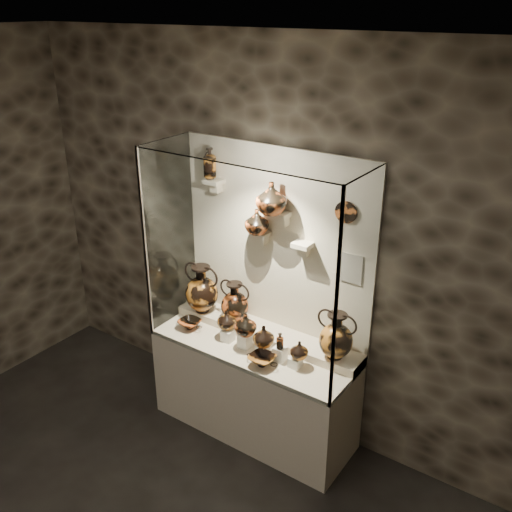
{
  "coord_description": "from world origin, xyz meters",
  "views": [
    {
      "loc": [
        2.22,
        -1.01,
        3.37
      ],
      "look_at": [
        0.02,
        2.18,
        1.63
      ],
      "focal_mm": 40.0,
      "sensor_mm": 36.0,
      "label": 1
    }
  ],
  "objects": [
    {
      "name": "bracket_cc",
      "position": [
        0.28,
        2.42,
        1.7
      ],
      "size": [
        0.14,
        0.12,
        0.04
      ],
      "primitive_type": "cube",
      "color": "beige",
      "rests_on": "back_panel"
    },
    {
      "name": "amphora_right",
      "position": [
        0.65,
        2.32,
        1.09
      ],
      "size": [
        0.34,
        0.34,
        0.38
      ],
      "primitive_type": null,
      "rotation": [
        0.0,
        0.0,
        -0.13
      ],
      "color": "#AD6621",
      "rests_on": "rear_tier"
    },
    {
      "name": "amphora_left",
      "position": [
        -0.63,
        2.3,
        1.11
      ],
      "size": [
        0.36,
        0.36,
        0.43
      ],
      "primitive_type": null,
      "rotation": [
        0.0,
        0.0,
        -0.06
      ],
      "color": "#AD6621",
      "rests_on": "rear_tier"
    },
    {
      "name": "amphora_mid",
      "position": [
        -0.29,
        2.33,
        1.08
      ],
      "size": [
        0.36,
        0.36,
        0.35
      ],
      "primitive_type": null,
      "rotation": [
        0.0,
        0.0,
        -0.37
      ],
      "color": "#BE5221",
      "rests_on": "rear_tier"
    },
    {
      "name": "kylix_right",
      "position": [
        0.2,
        2.0,
        0.88
      ],
      "size": [
        0.31,
        0.29,
        0.1
      ],
      "primitive_type": null,
      "rotation": [
        0.0,
        0.0,
        -0.33
      ],
      "color": "#AD6621",
      "rests_on": "front_tier"
    },
    {
      "name": "info_placard",
      "position": [
        0.66,
        2.47,
        1.58
      ],
      "size": [
        0.17,
        0.01,
        0.23
      ],
      "primitive_type": "cube",
      "color": "beige",
      "rests_on": "back_panel"
    },
    {
      "name": "bracket_cb",
      "position": [
        0.1,
        2.42,
        1.9
      ],
      "size": [
        0.1,
        0.12,
        0.04
      ],
      "primitive_type": "cube",
      "color": "beige",
      "rests_on": "back_panel"
    },
    {
      "name": "kylix_left",
      "position": [
        -0.6,
        2.1,
        0.88
      ],
      "size": [
        0.29,
        0.26,
        0.1
      ],
      "primitive_type": null,
      "rotation": [
        0.0,
        0.0,
        0.29
      ],
      "color": "#BE5221",
      "rests_on": "front_tier"
    },
    {
      "name": "pedestal_d",
      "position": [
        0.28,
        2.13,
        0.89
      ],
      "size": [
        0.09,
        0.09,
        0.12
      ],
      "primitive_type": "cube",
      "color": "white",
      "rests_on": "front_tier"
    },
    {
      "name": "jug_e",
      "position": [
        0.44,
        2.14,
        0.98
      ],
      "size": [
        0.17,
        0.17,
        0.14
      ],
      "primitive_type": "imported",
      "rotation": [
        0.0,
        0.0,
        -0.25
      ],
      "color": "#AD6621",
      "rests_on": "pedestal_e"
    },
    {
      "name": "lekythos_small",
      "position": [
        0.29,
        2.11,
        1.03
      ],
      "size": [
        0.07,
        0.07,
        0.15
      ],
      "primitive_type": null,
      "rotation": [
        0.0,
        0.0,
        0.01
      ],
      "color": "#BE5221",
      "rests_on": "pedestal_d"
    },
    {
      "name": "jug_b",
      "position": [
        -0.03,
        2.11,
        1.05
      ],
      "size": [
        0.2,
        0.2,
        0.19
      ],
      "primitive_type": "imported",
      "rotation": [
        0.0,
        0.0,
        0.12
      ],
      "color": "#BE5221",
      "rests_on": "pedestal_b"
    },
    {
      "name": "bracket_ul",
      "position": [
        -0.55,
        2.42,
        2.05
      ],
      "size": [
        0.14,
        0.12,
        0.04
      ],
      "primitive_type": "cube",
      "color": "beige",
      "rests_on": "back_panel"
    },
    {
      "name": "glass_right",
      "position": [
        0.85,
        2.18,
        1.6
      ],
      "size": [
        0.01,
        0.6,
        1.6
      ],
      "primitive_type": "cube",
      "color": "white",
      "rests_on": "plinth"
    },
    {
      "name": "lekythos_tall",
      "position": [
        -0.58,
        2.41,
        2.21
      ],
      "size": [
        0.14,
        0.14,
        0.28
      ],
      "primitive_type": null,
      "rotation": [
        0.0,
        0.0,
        -0.33
      ],
      "color": "#AD6621",
      "rests_on": "bracket_ul"
    },
    {
      "name": "frame_post_right",
      "position": [
        0.84,
        1.89,
        1.6
      ],
      "size": [
        0.02,
        0.02,
        1.6
      ],
      "primitive_type": "cube",
      "color": "gray",
      "rests_on": "plinth"
    },
    {
      "name": "wall_back",
      "position": [
        0.0,
        2.5,
        1.6
      ],
      "size": [
        5.0,
        0.02,
        3.2
      ],
      "primitive_type": "cube",
      "color": "black",
      "rests_on": "ground"
    },
    {
      "name": "rear_tier",
      "position": [
        0.0,
        2.35,
        0.85
      ],
      "size": [
        1.7,
        0.25,
        0.1
      ],
      "primitive_type": "cube",
      "color": "beige",
      "rests_on": "plinth"
    },
    {
      "name": "ovoid_vase_a",
      "position": [
        -0.1,
        2.37,
        1.82
      ],
      "size": [
        0.23,
        0.23,
        0.2
      ],
      "primitive_type": "imported",
      "rotation": [
        0.0,
        0.0,
        0.25
      ],
      "color": "#BE5221",
      "rests_on": "bracket_ca"
    },
    {
      "name": "ovoid_vase_b",
      "position": [
        0.04,
        2.35,
        2.04
      ],
      "size": [
        0.24,
        0.24,
        0.24
      ],
      "primitive_type": "imported",
      "rotation": [
        0.0,
        0.0,
        0.02
      ],
      "color": "#BE5221",
      "rests_on": "bracket_cb"
    },
    {
      "name": "plinth",
      "position": [
        0.0,
        2.18,
        0.4
      ],
      "size": [
        1.7,
        0.6,
        0.8
      ],
      "primitive_type": "cube",
      "color": "beige",
      "rests_on": "floor"
    },
    {
      "name": "back_panel",
      "position": [
        0.0,
        2.5,
        1.6
      ],
      "size": [
        1.7,
        0.03,
        1.6
      ],
      "primitive_type": "cube",
      "color": "beige",
      "rests_on": "plinth"
    },
    {
      "name": "jug_a",
      "position": [
        -0.24,
        2.15,
        1.01
      ],
      "size": [
        0.17,
        0.17,
        0.16
      ],
      "primitive_type": "imported",
      "rotation": [
        0.0,
        0.0,
        0.11
      ],
      "color": "#AD6621",
      "rests_on": "pedestal_a"
    },
    {
      "name": "pedestal_e",
      "position": [
        0.42,
        2.13,
        0.87
      ],
      "size": [
        0.09,
        0.09,
        0.08
      ],
      "primitive_type": "cube",
      "color": "white",
      "rests_on": "front_tier"
    },
    {
      "name": "pedestal_c",
      "position": [
        0.12,
        2.13,
        0.88
      ],
      "size": [
        0.09,
        0.09,
        0.09
      ],
      "primitive_type": "cube",
      "color": "white",
      "rests_on": "front_tier"
    },
    {
      "name": "glass_top",
      "position": [
        0.0,
        2.18,
        2.4
      ],
      "size": [
        1.7,
        0.6,
        0.01
      ],
      "primitive_type": "cube",
      "color": "white",
      "rests_on": "back_panel"
    },
    {
      "name": "jug_c",
      "position": [
        0.14,
        2.11,
        1.01
      ],
      "size": [
        0.19,
        0.19,
        0.17
      ],
      "primitive_type": "imported",
      "rotation": [
        0.0,
        0.0,
        0.12
      ],
      "color": "#AD6621",
      "rests_on": "pedestal_c"
    },
    {
      "name": "glass_front",
      "position": [
        0.0,
        1.88,
        1.6
      ],
      "size": [
        1.7,
        0.01,
        1.6
      ],
      "primitive_type": "cube",
      "color": "white",
      "rests_on": "plinth"
    },
    {
      "name": "pedestal_a",
      "position": [
        -0.22,
        2.13,
        0.88
      ],
      "size": [
        0.09,
        0.09,
        0.1
      ],
      "primitive_type": "cube",
      "color": "white",
      "rests_on": "front_tier"
    },
    {
      "name": "pedestal_b",
      "position": [
        -0.05,
        2.13,
        0.9
      ],
      "size": [
        0.09,
        0.09,
        0.13
      ],
      "primitive_type": "cube",
      "color": "white",
      "rests_on": "front_tier"
    },
    {
      "name": "frame_post_left",
      "position": [
        -0.84,
        1.89,
        1.6
      ],
      "size": [
        0.02,
        0.02,
        1.6
      ],
      "primitive_type": "cube",
      "color": "gray",
      "rests_on": "plinth"
    },
    {
      "name": "bracket_ca",
      "position": [
        -0.1,
        2.42,
        1.7
      ],
      "size": [
        0.14,
        0.12,
        0.04
      ],
      "primitive_type": "cube",
      "color": "beige",
      "rests_on": "back_panel"
    },
    {
      "name": "wall_plate",
      "position": [
        0.59,
        2.47,
        2.01
      ],
      "size": [
        0.16,
        0.02,
        0.16
      ],
      "primitive_type": "cylinder",
      "rotation": [
        1.57,
        0.0,
        0.0
      ],
      "color": "#B85924",
      "rests_on": "back_panel"
    },
    {
      "name": "front_tier",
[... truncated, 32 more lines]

